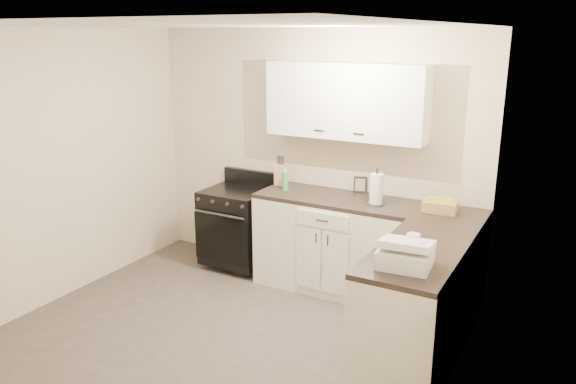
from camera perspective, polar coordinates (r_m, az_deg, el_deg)
The scene contains 20 objects.
floor at distance 4.75m, azimuth -7.88°, elevation -15.33°, with size 3.60×3.60×0.00m, color #473F38.
ceiling at distance 4.08m, azimuth -9.26°, elevation 16.37°, with size 3.60×3.60×0.00m, color white.
wall_back at distance 5.73m, azimuth 2.42°, elevation 3.76°, with size 3.60×3.60×0.00m, color beige.
wall_right at distance 3.51m, azimuth 15.72°, elevation -4.77°, with size 3.60×3.60×0.00m, color beige.
wall_left at distance 5.50m, azimuth -23.63°, elevation 1.91°, with size 3.60×3.60×0.00m, color beige.
base_cabinets_back at distance 5.53m, azimuth 4.88°, elevation -5.41°, with size 1.55×0.60×0.90m, color white.
base_cabinets_right at distance 4.64m, azimuth 13.86°, elevation -10.15°, with size 0.60×1.90×0.90m, color white.
countertop_back at distance 5.38m, azimuth 5.00°, elevation -0.74°, with size 1.55×0.60×0.04m, color black.
countertop_right at distance 4.46m, azimuth 14.26°, elevation -4.71°, with size 0.60×1.90×0.04m, color black.
upper_cabinets at distance 5.33m, azimuth 5.90°, elevation 9.20°, with size 1.55×0.30×0.70m, color white.
stove at distance 6.03m, azimuth -5.24°, elevation -3.48°, with size 0.66×0.56×0.80m, color black.
knife_block at distance 5.75m, azimuth -0.78°, elevation 1.76°, with size 0.10×0.09×0.22m, color tan.
paper_towel at distance 5.16m, azimuth 8.97°, elevation 0.29°, with size 0.12×0.12×0.28m, color white.
soap_bottle at distance 5.58m, azimuth -0.28°, elevation 1.15°, with size 0.06×0.06×0.19m, color #42AC5B.
picture_frame at distance 5.53m, azimuth 7.36°, elevation 0.75°, with size 0.13×0.02×0.16m, color black.
wicker_basket at distance 5.08m, azimuth 15.19°, elevation -1.42°, with size 0.29×0.19×0.10m, color tan.
countertop_grill at distance 3.86m, azimuth 11.83°, elevation -6.50°, with size 0.34×0.32×0.13m, color white.
glass_jar at distance 4.04m, azimuth 12.56°, elevation -5.26°, with size 0.10×0.10×0.16m, color silver.
oven_mitt_near at distance 4.16m, azimuth 7.03°, elevation -12.60°, with size 0.02×0.16×0.28m, color black.
oven_mitt_far at distance 4.58m, azimuth 9.37°, elevation -10.27°, with size 0.02×0.16×0.28m, color black.
Camera 1 is at (2.50, -3.22, 2.45)m, focal length 35.00 mm.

